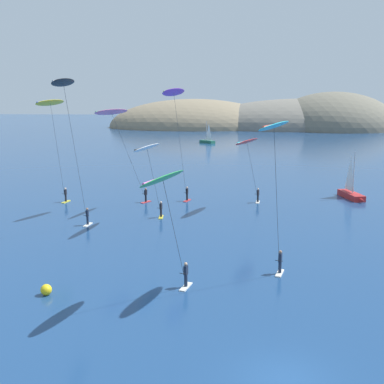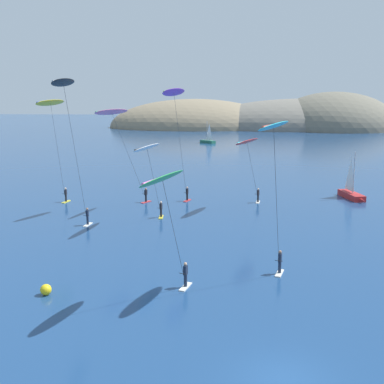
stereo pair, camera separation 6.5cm
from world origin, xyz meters
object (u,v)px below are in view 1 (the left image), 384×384
at_px(kitesurfer_green, 165,188).
at_px(kitesurfer_pink, 115,121).
at_px(kitesurfer_white, 148,153).
at_px(sailboat_far, 206,141).
at_px(kitesurfer_red, 248,146).
at_px(kitesurfer_purple, 175,101).
at_px(sailboat_near, 352,194).
at_px(marker_buoy, 46,290).
at_px(kitesurfer_yellow, 52,110).
at_px(kitesurfer_black, 66,100).
at_px(kitesurfer_cyan, 275,139).

distance_m(kitesurfer_green, kitesurfer_pink, 24.78).
relative_size(kitesurfer_pink, kitesurfer_white, 1.39).
xyz_separation_m(sailboat_far, kitesurfer_green, (2.77, -100.51, 6.47)).
bearing_deg(kitesurfer_red, kitesurfer_purple, 178.99).
height_order(sailboat_near, marker_buoy, sailboat_near).
bearing_deg(kitesurfer_white, kitesurfer_red, 39.08).
distance_m(kitesurfer_purple, kitesurfer_red, 9.16).
height_order(kitesurfer_red, kitesurfer_pink, kitesurfer_pink).
bearing_deg(kitesurfer_yellow, kitesurfer_black, -63.74).
xyz_separation_m(sailboat_far, kitesurfer_pink, (-5.62, -77.33, 9.04)).
xyz_separation_m(kitesurfer_black, marker_buoy, (2.42, -12.52, -11.54)).
distance_m(kitesurfer_green, kitesurfer_cyan, 7.58).
xyz_separation_m(kitesurfer_purple, kitesurfer_cyan, (8.71, -22.16, -2.02)).
distance_m(sailboat_near, kitesurfer_green, 37.23).
xyz_separation_m(kitesurfer_green, kitesurfer_purple, (-2.35, 25.43, 4.53)).
xyz_separation_m(kitesurfer_yellow, kitesurfer_black, (5.67, -11.49, 1.20)).
bearing_deg(kitesurfer_red, kitesurfer_yellow, -178.73).
bearing_deg(kitesurfer_black, kitesurfer_red, 37.50).
relative_size(kitesurfer_green, kitesurfer_red, 1.04).
relative_size(sailboat_far, kitesurfer_white, 0.72).
bearing_deg(kitesurfer_green, kitesurfer_yellow, 122.41).
height_order(kitesurfer_pink, kitesurfer_cyan, kitesurfer_pink).
bearing_deg(kitesurfer_pink, kitesurfer_black, -99.76).
xyz_separation_m(kitesurfer_purple, marker_buoy, (-5.31, -24.62, -11.29)).
bearing_deg(kitesurfer_black, kitesurfer_white, 34.89).
bearing_deg(kitesurfer_white, marker_buoy, -102.38).
relative_size(kitesurfer_purple, kitesurfer_black, 0.96).
height_order(kitesurfer_pink, kitesurfer_black, kitesurfer_black).
xyz_separation_m(kitesurfer_red, kitesurfer_cyan, (0.86, -22.03, 2.68)).
xyz_separation_m(kitesurfer_pink, kitesurfer_black, (-1.69, -9.85, 2.21)).
xyz_separation_m(kitesurfer_purple, kitesurfer_black, (-7.73, -12.10, 0.25)).
bearing_deg(sailboat_near, kitesurfer_white, -147.79).
bearing_deg(kitesurfer_red, kitesurfer_cyan, -87.77).
bearing_deg(kitesurfer_pink, kitesurfer_green, -70.10).
bearing_deg(kitesurfer_cyan, kitesurfer_yellow, 135.73).
bearing_deg(kitesurfer_white, kitesurfer_pink, 128.21).
xyz_separation_m(kitesurfer_green, kitesurfer_pink, (-8.39, 23.18, 2.57)).
relative_size(sailboat_near, marker_buoy, 8.52).
bearing_deg(kitesurfer_black, sailboat_near, 32.80).
height_order(kitesurfer_green, kitesurfer_cyan, kitesurfer_cyan).
distance_m(kitesurfer_yellow, marker_buoy, 27.36).
bearing_deg(marker_buoy, sailboat_near, 49.81).
relative_size(kitesurfer_purple, kitesurfer_red, 1.67).
distance_m(kitesurfer_green, kitesurfer_purple, 25.93).
distance_m(sailboat_far, kitesurfer_green, 100.76).
bearing_deg(kitesurfer_black, kitesurfer_yellow, 116.26).
height_order(kitesurfer_purple, kitesurfer_red, kitesurfer_purple).
bearing_deg(kitesurfer_purple, kitesurfer_black, -122.58).
xyz_separation_m(kitesurfer_purple, kitesurfer_yellow, (-13.40, -0.61, -0.95)).
distance_m(kitesurfer_pink, kitesurfer_black, 10.23).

